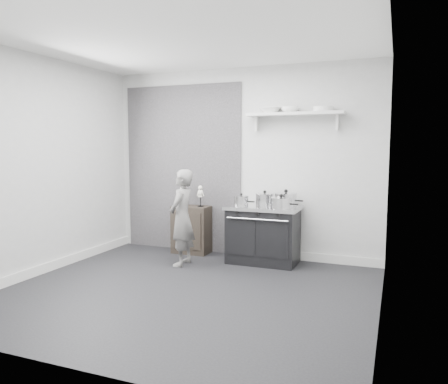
% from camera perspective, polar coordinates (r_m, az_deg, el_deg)
% --- Properties ---
extents(ground, '(4.00, 4.00, 0.00)m').
position_cam_1_polar(ground, '(4.93, -4.95, -12.83)').
color(ground, black).
rests_on(ground, ground).
extents(room_shell, '(4.02, 3.62, 2.71)m').
position_cam_1_polar(room_shell, '(4.84, -5.27, 6.57)').
color(room_shell, '#ABABA9').
rests_on(room_shell, ground).
extents(wall_shelf, '(1.30, 0.26, 0.24)m').
position_cam_1_polar(wall_shelf, '(6.00, 9.24, 9.94)').
color(wall_shelf, silver).
rests_on(wall_shelf, room_shell).
extents(stove, '(0.98, 0.61, 0.78)m').
position_cam_1_polar(stove, '(6.00, 5.14, -5.50)').
color(stove, black).
rests_on(stove, ground).
extents(side_cabinet, '(0.54, 0.32, 0.71)m').
position_cam_1_polar(side_cabinet, '(6.54, -4.27, -4.91)').
color(side_cabinet, black).
rests_on(side_cabinet, ground).
extents(child, '(0.33, 0.48, 1.29)m').
position_cam_1_polar(child, '(5.83, -5.50, -3.36)').
color(child, slate).
rests_on(child, ground).
extents(pot_front_left, '(0.29, 0.20, 0.17)m').
position_cam_1_polar(pot_front_left, '(5.95, 2.28, -1.12)').
color(pot_front_left, silver).
rests_on(pot_front_left, stove).
extents(pot_back_left, '(0.34, 0.25, 0.20)m').
position_cam_1_polar(pot_back_left, '(6.07, 5.34, -0.91)').
color(pot_back_left, silver).
rests_on(pot_back_left, stove).
extents(pot_back_right, '(0.39, 0.30, 0.23)m').
position_cam_1_polar(pot_back_right, '(5.95, 8.08, -0.97)').
color(pot_back_right, silver).
rests_on(pot_back_right, stove).
extents(pot_front_right, '(0.36, 0.27, 0.19)m').
position_cam_1_polar(pot_front_right, '(5.69, 7.49, -1.43)').
color(pot_front_right, silver).
rests_on(pot_front_right, stove).
extents(skeleton_full, '(0.12, 0.08, 0.43)m').
position_cam_1_polar(skeleton_full, '(6.52, -5.34, 0.07)').
color(skeleton_full, silver).
rests_on(skeleton_full, side_cabinet).
extents(skeleton_torso, '(0.10, 0.06, 0.36)m').
position_cam_1_polar(skeleton_torso, '(6.40, -3.10, -0.33)').
color(skeleton_torso, silver).
rests_on(skeleton_torso, side_cabinet).
extents(bowl_large, '(0.30, 0.30, 0.07)m').
position_cam_1_polar(bowl_large, '(6.08, 6.06, 10.57)').
color(bowl_large, white).
rests_on(bowl_large, wall_shelf).
extents(bowl_small, '(0.23, 0.23, 0.07)m').
position_cam_1_polar(bowl_small, '(6.01, 8.60, 10.59)').
color(bowl_small, white).
rests_on(bowl_small, wall_shelf).
extents(plate_stack, '(0.28, 0.28, 0.06)m').
position_cam_1_polar(plate_stack, '(5.93, 12.83, 10.51)').
color(plate_stack, silver).
rests_on(plate_stack, wall_shelf).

